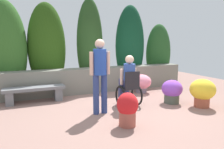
{
  "coord_description": "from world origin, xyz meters",
  "views": [
    {
      "loc": [
        -2.19,
        -4.61,
        1.65
      ],
      "look_at": [
        -0.1,
        0.16,
        0.85
      ],
      "focal_mm": 33.74,
      "sensor_mm": 36.0,
      "label": 1
    }
  ],
  "objects_px": {
    "person_in_wheelchair": "(128,82)",
    "flower_pot_purple_near": "(141,83)",
    "flower_pot_terracotta_by_wall": "(172,91)",
    "flower_pot_small_foreground": "(202,91)",
    "person_standing_companion": "(100,71)",
    "flower_pot_red_accent": "(127,108)",
    "stone_bench": "(35,92)"
  },
  "relations": [
    {
      "from": "flower_pot_red_accent",
      "to": "flower_pot_small_foreground",
      "type": "xyz_separation_m",
      "value": [
        2.34,
        0.34,
        0.04
      ]
    },
    {
      "from": "stone_bench",
      "to": "flower_pot_terracotta_by_wall",
      "type": "height_order",
      "value": "flower_pot_terracotta_by_wall"
    },
    {
      "from": "person_in_wheelchair",
      "to": "flower_pot_terracotta_by_wall",
      "type": "distance_m",
      "value": 1.28
    },
    {
      "from": "flower_pot_small_foreground",
      "to": "person_in_wheelchair",
      "type": "bearing_deg",
      "value": 153.42
    },
    {
      "from": "person_in_wheelchair",
      "to": "flower_pot_red_accent",
      "type": "relative_size",
      "value": 1.96
    },
    {
      "from": "stone_bench",
      "to": "flower_pot_terracotta_by_wall",
      "type": "xyz_separation_m",
      "value": [
        3.44,
        -1.57,
        0.05
      ]
    },
    {
      "from": "person_standing_companion",
      "to": "flower_pot_red_accent",
      "type": "bearing_deg",
      "value": -72.76
    },
    {
      "from": "stone_bench",
      "to": "person_in_wheelchair",
      "type": "xyz_separation_m",
      "value": [
        2.22,
        -1.32,
        0.33
      ]
    },
    {
      "from": "person_standing_companion",
      "to": "flower_pot_small_foreground",
      "type": "relative_size",
      "value": 2.37
    },
    {
      "from": "stone_bench",
      "to": "flower_pot_purple_near",
      "type": "distance_m",
      "value": 3.31
    },
    {
      "from": "flower_pot_red_accent",
      "to": "flower_pot_terracotta_by_wall",
      "type": "bearing_deg",
      "value": 26.75
    },
    {
      "from": "person_in_wheelchair",
      "to": "flower_pot_terracotta_by_wall",
      "type": "relative_size",
      "value": 2.09
    },
    {
      "from": "stone_bench",
      "to": "person_standing_companion",
      "type": "bearing_deg",
      "value": -43.5
    },
    {
      "from": "person_in_wheelchair",
      "to": "flower_pot_terracotta_by_wall",
      "type": "height_order",
      "value": "person_in_wheelchair"
    },
    {
      "from": "person_in_wheelchair",
      "to": "flower_pot_red_accent",
      "type": "distance_m",
      "value": 1.38
    },
    {
      "from": "person_in_wheelchair",
      "to": "flower_pot_purple_near",
      "type": "height_order",
      "value": "person_in_wheelchair"
    },
    {
      "from": "person_in_wheelchair",
      "to": "flower_pot_purple_near",
      "type": "bearing_deg",
      "value": 44.95
    },
    {
      "from": "flower_pot_terracotta_by_wall",
      "to": "flower_pot_small_foreground",
      "type": "relative_size",
      "value": 0.88
    },
    {
      "from": "person_standing_companion",
      "to": "flower_pot_small_foreground",
      "type": "bearing_deg",
      "value": -9.65
    },
    {
      "from": "person_in_wheelchair",
      "to": "stone_bench",
      "type": "bearing_deg",
      "value": 148.09
    },
    {
      "from": "person_in_wheelchair",
      "to": "person_standing_companion",
      "type": "bearing_deg",
      "value": -164.06
    },
    {
      "from": "flower_pot_terracotta_by_wall",
      "to": "flower_pot_red_accent",
      "type": "bearing_deg",
      "value": -153.25
    },
    {
      "from": "person_standing_companion",
      "to": "flower_pot_purple_near",
      "type": "relative_size",
      "value": 2.62
    },
    {
      "from": "flower_pot_small_foreground",
      "to": "person_standing_companion",
      "type": "bearing_deg",
      "value": 167.33
    },
    {
      "from": "flower_pot_small_foreground",
      "to": "flower_pot_purple_near",
      "type": "bearing_deg",
      "value": 106.93
    },
    {
      "from": "stone_bench",
      "to": "person_standing_companion",
      "type": "distance_m",
      "value": 2.2
    },
    {
      "from": "person_standing_companion",
      "to": "flower_pot_red_accent",
      "type": "distance_m",
      "value": 1.14
    },
    {
      "from": "flower_pot_small_foreground",
      "to": "stone_bench",
      "type": "bearing_deg",
      "value": 151.02
    },
    {
      "from": "stone_bench",
      "to": "flower_pot_terracotta_by_wall",
      "type": "bearing_deg",
      "value": -18.17
    },
    {
      "from": "person_standing_companion",
      "to": "flower_pot_terracotta_by_wall",
      "type": "bearing_deg",
      "value": 3.61
    },
    {
      "from": "stone_bench",
      "to": "flower_pot_small_foreground",
      "type": "height_order",
      "value": "flower_pot_small_foreground"
    },
    {
      "from": "person_in_wheelchair",
      "to": "flower_pot_small_foreground",
      "type": "relative_size",
      "value": 1.83
    }
  ]
}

